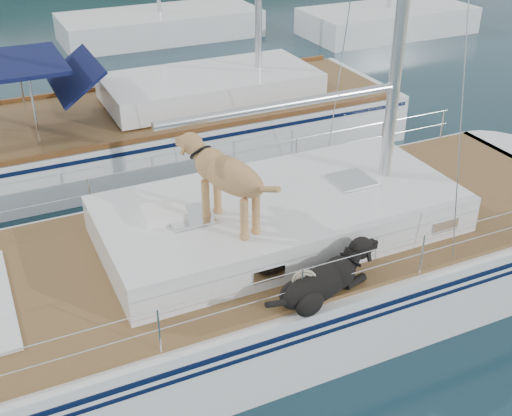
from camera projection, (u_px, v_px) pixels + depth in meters
ground at (232, 311)px, 9.82m from camera, size 120.00×120.00×0.00m
main_sailboat at (237, 274)px, 9.51m from camera, size 12.00×4.00×14.01m
neighbor_sailboat at (168, 127)px, 14.67m from camera, size 11.00×3.50×13.30m
bg_boat_center at (160, 25)px, 23.70m from camera, size 7.20×3.00×11.65m
bg_boat_east at (387, 21)px, 24.29m from camera, size 6.40×3.00×11.65m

